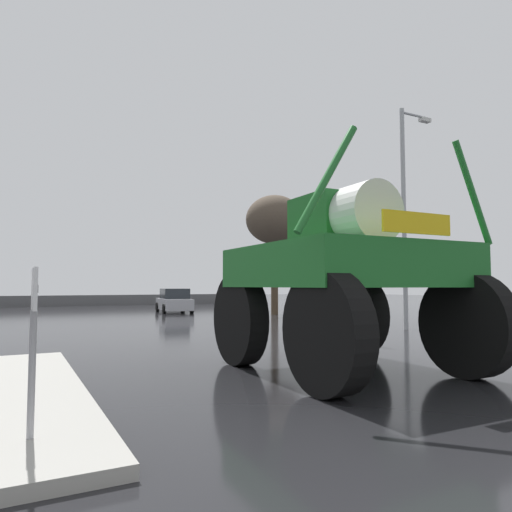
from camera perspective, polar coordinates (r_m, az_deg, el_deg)
name	(u,v)px	position (r m, az deg, el deg)	size (l,w,h in m)	color
ground_plane	(143,326)	(20.37, -13.84, -8.38)	(120.00, 120.00, 0.00)	black
median_island	(37,392)	(8.13, -25.40, -14.89)	(1.30, 7.65, 0.15)	#9E9B93
lane_arrow_sign	(34,320)	(5.36, -25.79, -7.14)	(0.07, 0.60, 1.74)	#99999E
oversize_sprayer	(344,275)	(9.51, 10.81, -2.33)	(4.37, 5.24, 4.39)	black
sedan_ahead	(174,301)	(30.13, -10.07, -5.52)	(2.27, 4.28, 1.52)	#B7B7BF
traffic_signal_near_right	(330,250)	(15.20, 9.14, 0.72)	(0.24, 0.54, 3.92)	#A8AAAF
streetlight_near_right	(406,207)	(19.36, 18.00, 5.79)	(1.64, 0.24, 8.81)	#A8AAAF
bare_tree_right	(274,221)	(27.74, 2.29, 4.36)	(3.43, 3.43, 7.12)	#473828
roadside_barrier	(79,301)	(41.84, -21.06, -5.16)	(29.53, 0.24, 0.90)	#59595B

